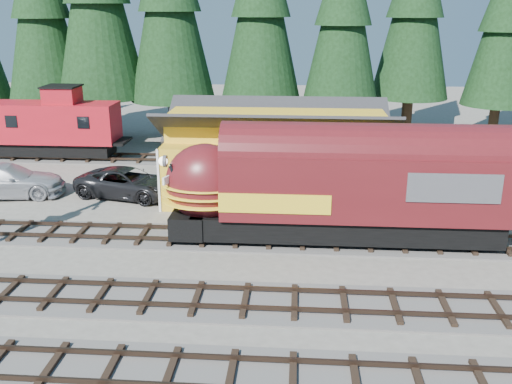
# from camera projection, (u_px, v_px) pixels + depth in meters

# --- Properties ---
(ground) EXTENTS (120.00, 120.00, 0.00)m
(ground) POSITION_uv_depth(u_px,v_px,m) (265.00, 279.00, 22.71)
(ground) COLOR #6B665B
(ground) RESTS_ON ground
(track_siding) EXTENTS (68.00, 3.20, 0.33)m
(track_siding) POSITION_uv_depth(u_px,v_px,m) (490.00, 245.00, 25.78)
(track_siding) COLOR #4C4947
(track_siding) RESTS_ON ground
(track_spur) EXTENTS (32.00, 3.20, 0.33)m
(track_spur) POSITION_uv_depth(u_px,v_px,m) (140.00, 159.00, 40.48)
(track_spur) COLOR #4C4947
(track_spur) RESTS_ON ground
(depot) EXTENTS (12.80, 7.00, 5.30)m
(depot) POSITION_uv_depth(u_px,v_px,m) (276.00, 146.00, 31.76)
(depot) COLOR gold
(depot) RESTS_ON ground
(conifer_backdrop) EXTENTS (79.14, 22.51, 17.31)m
(conifer_backdrop) POSITION_uv_depth(u_px,v_px,m) (356.00, 8.00, 42.14)
(conifer_backdrop) COLOR black
(conifer_backdrop) RESTS_ON ground
(locomotive) EXTENTS (15.49, 3.08, 4.21)m
(locomotive) POSITION_uv_depth(u_px,v_px,m) (326.00, 191.00, 25.57)
(locomotive) COLOR black
(locomotive) RESTS_ON ground
(caboose) EXTENTS (9.18, 2.66, 4.77)m
(caboose) POSITION_uv_depth(u_px,v_px,m) (53.00, 125.00, 40.18)
(caboose) COLOR black
(caboose) RESTS_ON ground
(pickup_truck_a) EXTENTS (6.40, 4.04, 1.65)m
(pickup_truck_a) POSITION_uv_depth(u_px,v_px,m) (128.00, 183.00, 32.39)
(pickup_truck_a) COLOR black
(pickup_truck_a) RESTS_ON ground
(pickup_truck_b) EXTENTS (6.88, 3.77, 1.89)m
(pickup_truck_b) POSITION_uv_depth(u_px,v_px,m) (6.00, 180.00, 32.43)
(pickup_truck_b) COLOR #B2B4BA
(pickup_truck_b) RESTS_ON ground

